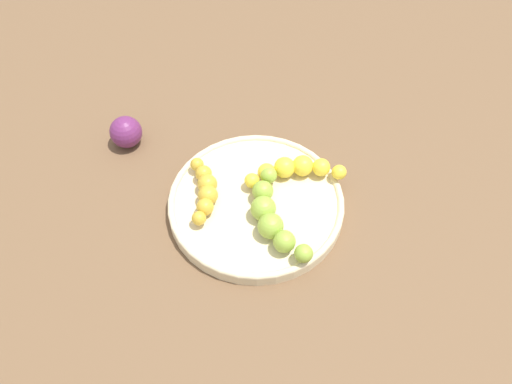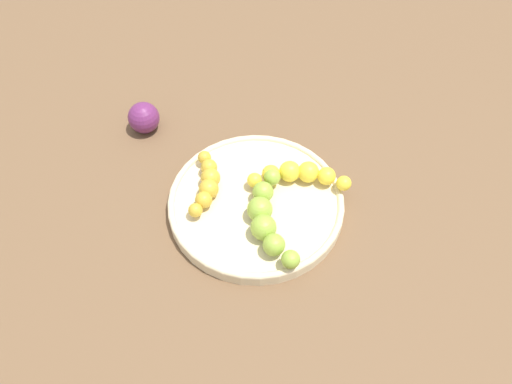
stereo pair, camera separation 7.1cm
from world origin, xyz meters
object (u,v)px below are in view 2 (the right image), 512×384
Objects in this scene: banana_yellow at (299,174)px; banana_green at (267,217)px; fruit_bowl at (256,203)px; plum_purple at (144,118)px; banana_spotted at (207,183)px.

banana_green is at bearing 150.82° from banana_yellow.
plum_purple reaches higher than fruit_bowl.
banana_yellow is at bearing 10.28° from banana_spotted.
banana_green reaches higher than fruit_bowl.
plum_purple reaches higher than banana_spotted.
plum_purple is (0.07, 0.28, -0.01)m from banana_green.
banana_spotted is at bearing -110.21° from plum_purple.
banana_yellow is 0.28m from plum_purple.
fruit_bowl is 4.98× the size of plum_purple.
fruit_bowl is 1.90× the size of banana_yellow.
plum_purple is at bearing -54.80° from banana_green.
banana_spotted is 2.07× the size of plum_purple.
fruit_bowl is 0.08m from banana_spotted.
banana_green is at bearing -32.11° from banana_spotted.
banana_green is at bearing -104.40° from plum_purple.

